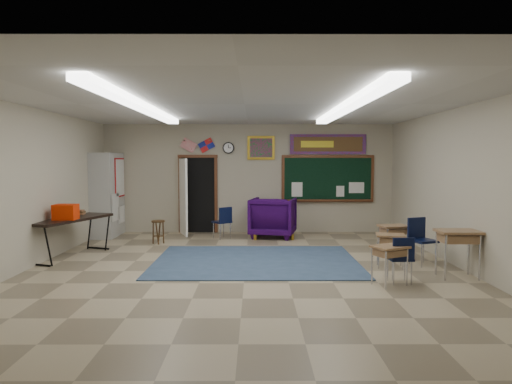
{
  "coord_description": "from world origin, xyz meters",
  "views": [
    {
      "loc": [
        0.18,
        -8.16,
        2.01
      ],
      "look_at": [
        0.2,
        1.5,
        1.34
      ],
      "focal_mm": 32.0,
      "sensor_mm": 36.0,
      "label": 1
    }
  ],
  "objects_px": {
    "folding_table": "(71,236)",
    "student_desk_front_left": "(390,249)",
    "wingback_armchair": "(273,217)",
    "student_desk_front_right": "(394,240)",
    "wooden_stool": "(158,232)"
  },
  "relations": [
    {
      "from": "wingback_armchair",
      "to": "student_desk_front_right",
      "type": "relative_size",
      "value": 1.68
    },
    {
      "from": "folding_table",
      "to": "student_desk_front_left",
      "type": "bearing_deg",
      "value": 10.77
    },
    {
      "from": "student_desk_front_left",
      "to": "folding_table",
      "type": "distance_m",
      "value": 6.44
    },
    {
      "from": "wingback_armchair",
      "to": "wooden_stool",
      "type": "relative_size",
      "value": 2.04
    },
    {
      "from": "student_desk_front_right",
      "to": "folding_table",
      "type": "relative_size",
      "value": 0.33
    },
    {
      "from": "folding_table",
      "to": "wooden_stool",
      "type": "relative_size",
      "value": 3.71
    },
    {
      "from": "wooden_stool",
      "to": "student_desk_front_left",
      "type": "bearing_deg",
      "value": -26.69
    },
    {
      "from": "wingback_armchair",
      "to": "folding_table",
      "type": "relative_size",
      "value": 0.55
    },
    {
      "from": "wingback_armchair",
      "to": "student_desk_front_left",
      "type": "height_order",
      "value": "wingback_armchair"
    },
    {
      "from": "student_desk_front_left",
      "to": "wingback_armchair",
      "type": "bearing_deg",
      "value": 132.67
    },
    {
      "from": "student_desk_front_right",
      "to": "folding_table",
      "type": "distance_m",
      "value": 6.69
    },
    {
      "from": "wooden_stool",
      "to": "wingback_armchair",
      "type": "bearing_deg",
      "value": 18.61
    },
    {
      "from": "student_desk_front_right",
      "to": "wooden_stool",
      "type": "relative_size",
      "value": 1.21
    },
    {
      "from": "wingback_armchair",
      "to": "student_desk_front_left",
      "type": "distance_m",
      "value": 3.98
    },
    {
      "from": "wingback_armchair",
      "to": "wooden_stool",
      "type": "xyz_separation_m",
      "value": [
        -2.81,
        -0.94,
        -0.23
      ]
    }
  ]
}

